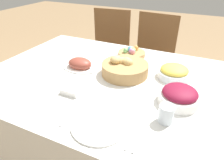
% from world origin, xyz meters
% --- Properties ---
extents(ground_plane, '(12.00, 12.00, 0.00)m').
position_xyz_m(ground_plane, '(0.00, 0.00, 0.00)').
color(ground_plane, '#937551').
extents(dining_table, '(1.75, 1.16, 0.76)m').
position_xyz_m(dining_table, '(0.00, 0.00, 0.38)').
color(dining_table, silver).
rests_on(dining_table, ground).
extents(chair_far_center, '(0.46, 0.46, 0.97)m').
position_xyz_m(chair_far_center, '(-0.00, 0.90, 0.52)').
color(chair_far_center, brown).
rests_on(chair_far_center, ground).
extents(chair_far_left, '(0.46, 0.46, 0.97)m').
position_xyz_m(chair_far_left, '(-0.50, 0.90, 0.52)').
color(chair_far_left, brown).
rests_on(chair_far_left, ground).
extents(bread_basket, '(0.30, 0.30, 0.12)m').
position_xyz_m(bread_basket, '(0.02, 0.08, 0.81)').
color(bread_basket, '#AD8451').
rests_on(bread_basket, dining_table).
extents(egg_basket, '(0.21, 0.21, 0.08)m').
position_xyz_m(egg_basket, '(-0.04, 0.38, 0.79)').
color(egg_basket, '#AD8451').
rests_on(egg_basket, dining_table).
extents(ham_platter, '(0.26, 0.18, 0.08)m').
position_xyz_m(ham_platter, '(-0.29, 0.04, 0.79)').
color(ham_platter, white).
rests_on(ham_platter, dining_table).
extents(beet_salad_bowl, '(0.21, 0.21, 0.10)m').
position_xyz_m(beet_salad_bowl, '(0.40, -0.09, 0.81)').
color(beet_salad_bowl, white).
rests_on(beet_salad_bowl, dining_table).
extents(pineapple_bowl, '(0.20, 0.20, 0.09)m').
position_xyz_m(pineapple_bowl, '(0.33, 0.17, 0.80)').
color(pineapple_bowl, silver).
rests_on(pineapple_bowl, dining_table).
extents(dinner_plate, '(0.26, 0.26, 0.01)m').
position_xyz_m(dinner_plate, '(0.10, -0.42, 0.77)').
color(dinner_plate, white).
rests_on(dinner_plate, dining_table).
extents(fork, '(0.01, 0.17, 0.00)m').
position_xyz_m(fork, '(-0.05, -0.42, 0.76)').
color(fork, '#B7B7BC').
rests_on(fork, dining_table).
extents(knife, '(0.01, 0.17, 0.00)m').
position_xyz_m(knife, '(0.26, -0.42, 0.76)').
color(knife, '#B7B7BC').
rests_on(knife, dining_table).
extents(spoon, '(0.01, 0.17, 0.00)m').
position_xyz_m(spoon, '(0.29, -0.42, 0.76)').
color(spoon, '#B7B7BC').
rests_on(spoon, dining_table).
extents(drinking_cup, '(0.07, 0.07, 0.09)m').
position_xyz_m(drinking_cup, '(0.37, -0.27, 0.81)').
color(drinking_cup, silver).
rests_on(drinking_cup, dining_table).
extents(butter_dish, '(0.11, 0.07, 0.03)m').
position_xyz_m(butter_dish, '(-0.16, -0.26, 0.78)').
color(butter_dish, white).
rests_on(butter_dish, dining_table).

